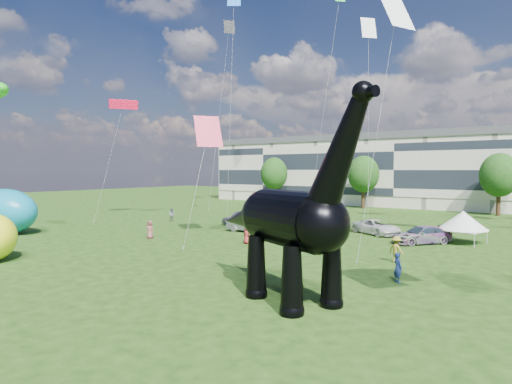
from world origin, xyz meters
The scene contains 15 objects.
ground centered at (0.00, 0.00, 0.00)m, with size 220.00×220.00×0.00m, color #16330C.
terrace_row centered at (-8.00, 62.00, 6.00)m, with size 78.00×11.00×12.00m, color beige.
tree_far_left centered at (-30.00, 53.00, 6.29)m, with size 5.20×5.20×9.44m.
tree_mid_left centered at (-12.00, 53.00, 6.29)m, with size 5.20×5.20×9.44m.
tree_mid_right centered at (8.00, 53.00, 6.29)m, with size 5.20×5.20×9.44m.
dinosaur_sculpture centered at (3.93, 2.19, 3.94)m, with size 12.35×6.88×10.42m.
car_silver centered at (-16.16, 24.43, 0.82)m, with size 1.94×4.83×1.65m, color silver.
car_grey centered at (-11.39, 19.83, 0.81)m, with size 1.72×4.92×1.62m, color slate.
car_white centered at (0.08, 25.92, 0.74)m, with size 2.46×5.33×1.48m, color silver.
car_dark centered at (5.26, 22.94, 0.78)m, with size 2.19×5.38×1.56m, color #595960.
gazebo_near centered at (8.18, 25.19, 2.03)m, with size 4.84×4.84×2.89m.
gazebo_left centered at (-16.70, 29.66, 2.01)m, with size 4.58×4.58×2.86m.
inflatable_teal centered at (-30.73, 4.13, 2.31)m, with size 7.41×4.63×4.63m, color #0D7D9F.
visitors centered at (-1.41, 17.09, 0.88)m, with size 43.88×26.38×1.89m.
kites centered at (9.35, 25.85, 18.79)m, with size 65.21×46.02×27.27m.
Camera 1 is at (15.14, -16.12, 6.55)m, focal length 30.00 mm.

